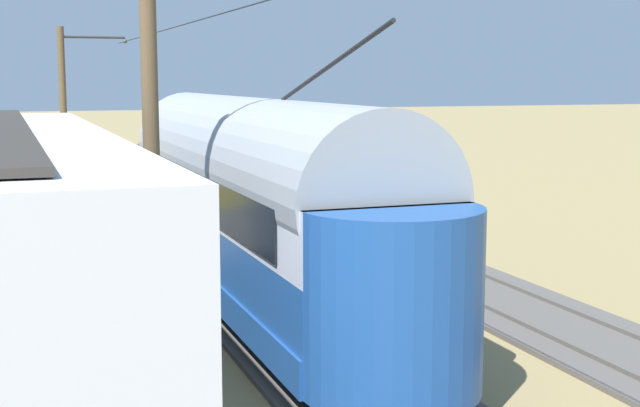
# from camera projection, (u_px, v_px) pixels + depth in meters

# --- Properties ---
(ground_plane) EXTENTS (220.00, 220.00, 0.00)m
(ground_plane) POSITION_uv_depth(u_px,v_px,m) (206.00, 259.00, 23.04)
(ground_plane) COLOR #937F51
(track_streetcar_siding) EXTENTS (2.80, 80.00, 0.18)m
(track_streetcar_siding) POSITION_uv_depth(u_px,v_px,m) (372.00, 243.00, 24.97)
(track_streetcar_siding) COLOR #56514C
(track_streetcar_siding) RESTS_ON ground
(track_adjacent_siding) EXTENTS (2.80, 80.00, 0.18)m
(track_adjacent_siding) POSITION_uv_depth(u_px,v_px,m) (203.00, 255.00, 23.33)
(track_adjacent_siding) COLOR #56514C
(track_adjacent_siding) RESTS_ON ground
(track_third_siding) EXTENTS (2.80, 80.00, 0.18)m
(track_third_siding) POSITION_uv_depth(u_px,v_px,m) (9.00, 268.00, 21.68)
(track_third_siding) COLOR #56514C
(track_third_siding) RESTS_ON ground
(vintage_streetcar) EXTENTS (2.65, 16.35, 5.30)m
(vintage_streetcar) POSITION_uv_depth(u_px,v_px,m) (253.00, 196.00, 18.37)
(vintage_streetcar) COLOR #1E4C93
(vintage_streetcar) RESTS_ON ground
(boxcar_adjacent) EXTENTS (2.96, 14.24, 3.85)m
(boxcar_adjacent) POSITION_uv_depth(u_px,v_px,m) (9.00, 254.00, 12.78)
(boxcar_adjacent) COLOR silver
(boxcar_adjacent) RESTS_ON ground
(catenary_pole_foreground) EXTENTS (2.73, 0.28, 6.71)m
(catenary_pole_foreground) POSITION_uv_depth(u_px,v_px,m) (65.00, 108.00, 35.04)
(catenary_pole_foreground) COLOR brown
(catenary_pole_foreground) RESTS_ON ground
(catenary_pole_mid_near) EXTENTS (2.73, 0.28, 6.71)m
(catenary_pole_mid_near) POSITION_uv_depth(u_px,v_px,m) (156.00, 149.00, 14.92)
(catenary_pole_mid_near) COLOR brown
(catenary_pole_mid_near) RESTS_ON ground
(track_end_bumper) EXTENTS (1.80, 0.60, 0.80)m
(track_end_bumper) POSITION_uv_depth(u_px,v_px,m) (5.00, 209.00, 29.22)
(track_end_bumper) COLOR #B2A519
(track_end_bumper) RESTS_ON ground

